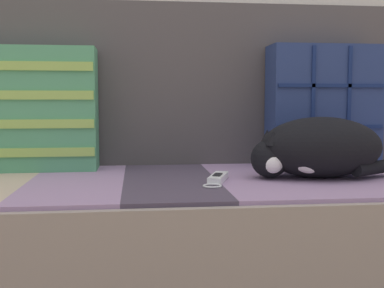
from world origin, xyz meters
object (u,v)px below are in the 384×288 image
couch (169,243)px  sleeping_cat (316,149)px  throw_pillow_striped (31,109)px  throw_pillow_quilted (323,106)px  game_remote_near (218,178)px

couch → sleeping_cat: sleeping_cat is taller
throw_pillow_striped → throw_pillow_quilted: bearing=0.0°
sleeping_cat → couch: bearing=169.9°
couch → sleeping_cat: 0.50m
throw_pillow_striped → game_remote_near: (0.54, -0.28, -0.18)m
throw_pillow_quilted → sleeping_cat: bearing=-115.0°
sleeping_cat → game_remote_near: sleeping_cat is taller
throw_pillow_striped → couch: bearing=-23.3°
throw_pillow_striped → sleeping_cat: size_ratio=0.96×
throw_pillow_quilted → game_remote_near: size_ratio=2.15×
couch → game_remote_near: size_ratio=10.27×
game_remote_near → throw_pillow_striped: bearing=152.2°
sleeping_cat → game_remote_near: bearing=-173.6°
throw_pillow_quilted → sleeping_cat: 0.30m
couch → game_remote_near: 0.26m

